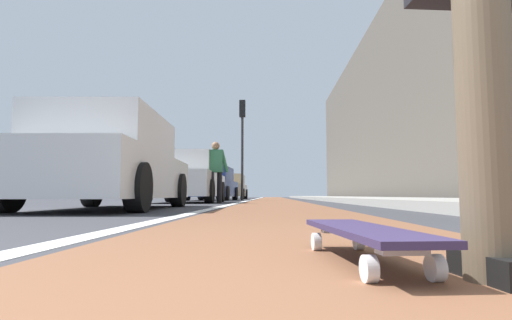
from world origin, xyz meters
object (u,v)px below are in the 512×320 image
pedestrian_distant (216,168)px  parked_car_near (110,164)px  traffic_light (242,131)px  parked_car_far (212,185)px  skateboard (362,234)px  parked_car_end (230,187)px  parked_car_mid (187,179)px

pedestrian_distant → parked_car_near: bearing=168.7°
traffic_light → pedestrian_distant: (-7.75, 0.20, -2.25)m
parked_car_far → pedestrian_distant: (-6.83, -1.07, 0.29)m
skateboard → parked_car_end: parked_car_end is taller
parked_car_far → traffic_light: 2.98m
parked_car_mid → traffic_light: 7.29m
skateboard → parked_car_near: bearing=29.5°
parked_car_mid → pedestrian_distant: size_ratio=2.49×
skateboard → parked_car_far: 17.11m
parked_car_near → parked_car_end: parked_car_near is taller
skateboard → pedestrian_distant: (10.03, 1.85, 0.89)m
parked_car_mid → traffic_light: bearing=-10.1°
traffic_light → pedestrian_distant: 8.07m
parked_car_near → parked_car_far: bearing=0.3°
skateboard → parked_car_end: 23.48m
parked_car_mid → parked_car_far: (5.81, 0.07, -0.03)m
parked_car_near → parked_car_far: size_ratio=1.00×
skateboard → parked_car_end: size_ratio=0.20×
skateboard → traffic_light: bearing=5.3°
parked_car_near → pedestrian_distant: 5.10m
parked_car_near → parked_car_end: 18.28m
parked_car_near → traffic_light: (12.75, -1.19, 2.52)m
skateboard → parked_car_near: 5.81m
parked_car_end → pedestrian_distant: pedestrian_distant is taller
parked_car_near → parked_car_far: parked_car_near is taller
skateboard → parked_car_mid: parked_car_mid is taller
parked_car_end → pedestrian_distant: bearing=-175.9°
skateboard → parked_car_far: size_ratio=0.19×
parked_car_mid → parked_car_far: size_ratio=0.95×
parked_car_far → parked_car_end: bearing=-0.9°
parked_car_far → pedestrian_distant: bearing=-171.1°
parked_car_mid → parked_car_far: parked_car_mid is taller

